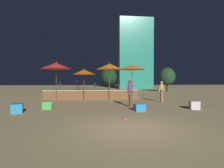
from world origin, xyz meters
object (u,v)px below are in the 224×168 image
(bistro_chair_1, at_px, (96,84))
(bistro_chair_2, at_px, (118,84))
(person_1, at_px, (130,92))
(background_tree_0, at_px, (167,77))
(background_tree_1, at_px, (109,77))
(cube_seat_3, at_px, (139,107))
(bistro_chair_0, at_px, (60,84))
(frisbee_disc, at_px, (125,118))
(person_0, at_px, (162,91))
(bistro_chair_3, at_px, (77,84))
(cube_seat_1, at_px, (47,105))
(patio_umbrella_3, at_px, (132,67))
(cube_seat_2, at_px, (17,108))
(patio_umbrella_0, at_px, (110,67))
(patio_umbrella_1, at_px, (56,66))
(cube_seat_0, at_px, (194,105))
(patio_umbrella_2, at_px, (84,72))

(bistro_chair_1, bearing_deg, bistro_chair_2, -60.79)
(person_1, height_order, bistro_chair_1, person_1)
(background_tree_0, height_order, background_tree_1, background_tree_0)
(cube_seat_3, height_order, bistro_chair_0, bistro_chair_0)
(bistro_chair_1, distance_m, frisbee_disc, 9.96)
(person_0, xyz_separation_m, bistro_chair_2, (-2.86, 4.54, 0.48))
(bistro_chair_2, bearing_deg, bistro_chair_3, -60.69)
(cube_seat_1, xyz_separation_m, cube_seat_3, (5.47, -1.25, -0.04))
(patio_umbrella_3, distance_m, person_0, 3.89)
(cube_seat_2, bearing_deg, cube_seat_3, -0.19)
(bistro_chair_2, bearing_deg, cube_seat_1, -4.31)
(patio_umbrella_0, height_order, cube_seat_3, patio_umbrella_0)
(patio_umbrella_3, distance_m, bistro_chair_3, 5.93)
(background_tree_0, bearing_deg, patio_umbrella_1, -145.28)
(person_1, relative_size, background_tree_1, 0.52)
(cube_seat_1, bearing_deg, bistro_chair_3, 81.15)
(cube_seat_1, distance_m, cube_seat_3, 5.61)
(patio_umbrella_3, bearing_deg, background_tree_1, 101.69)
(background_tree_1, bearing_deg, bistro_chair_3, -124.02)
(person_1, xyz_separation_m, bistro_chair_0, (-5.55, 5.82, 0.41))
(patio_umbrella_1, xyz_separation_m, cube_seat_1, (0.46, -4.84, -2.81))
(patio_umbrella_0, relative_size, bistro_chair_0, 3.73)
(patio_umbrella_3, height_order, bistro_chair_2, patio_umbrella_3)
(patio_umbrella_0, relative_size, cube_seat_3, 5.33)
(cube_seat_0, relative_size, cube_seat_3, 0.99)
(cube_seat_1, relative_size, person_1, 0.37)
(bistro_chair_2, relative_size, bistro_chair_3, 1.00)
(cube_seat_3, bearing_deg, bistro_chair_2, 90.53)
(cube_seat_0, bearing_deg, bistro_chair_0, 142.75)
(patio_umbrella_0, relative_size, cube_seat_0, 5.38)
(patio_umbrella_0, relative_size, background_tree_0, 0.90)
(patio_umbrella_0, bearing_deg, background_tree_0, 45.89)
(person_0, xyz_separation_m, bistro_chair_3, (-7.12, 4.83, 0.48))
(patio_umbrella_2, xyz_separation_m, background_tree_1, (2.89, 7.99, -0.25))
(cube_seat_0, bearing_deg, patio_umbrella_2, 139.98)
(frisbee_disc, relative_size, background_tree_0, 0.06)
(frisbee_disc, height_order, background_tree_1, background_tree_1)
(patio_umbrella_0, height_order, patio_umbrella_1, patio_umbrella_1)
(person_1, bearing_deg, patio_umbrella_3, 141.35)
(person_1, xyz_separation_m, bistro_chair_3, (-4.09, 7.06, 0.41))
(background_tree_1, bearing_deg, frisbee_disc, -92.07)
(patio_umbrella_2, height_order, bistro_chair_0, patio_umbrella_2)
(patio_umbrella_1, bearing_deg, cube_seat_0, -31.79)
(patio_umbrella_0, relative_size, patio_umbrella_3, 1.01)
(person_0, distance_m, background_tree_0, 13.77)
(patio_umbrella_0, height_order, background_tree_1, background_tree_1)
(background_tree_0, bearing_deg, cube_seat_0, -107.79)
(cube_seat_1, xyz_separation_m, bistro_chair_3, (1.14, 7.31, 1.17))
(cube_seat_2, distance_m, background_tree_1, 15.47)
(patio_umbrella_2, height_order, frisbee_disc, patio_umbrella_2)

